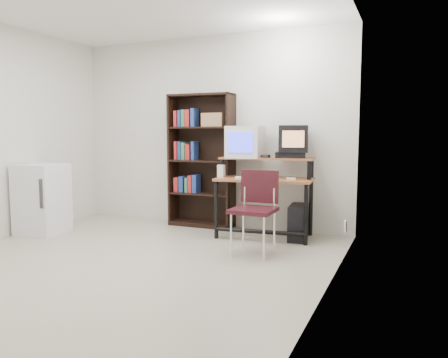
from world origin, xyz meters
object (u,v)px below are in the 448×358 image
at_px(crt_tv, 293,139).
at_px(pc_tower, 298,222).
at_px(computer_desk, 265,182).
at_px(bookshelf, 202,159).
at_px(mini_fridge, 42,199).
at_px(school_chair, 256,202).
at_px(crt_monitor, 245,142).

bearing_deg(crt_tv, pc_tower, -64.88).
xyz_separation_m(computer_desk, pc_tower, (0.42, 0.02, -0.47)).
xyz_separation_m(pc_tower, bookshelf, (-1.42, 0.26, 0.72)).
distance_m(computer_desk, mini_fridge, 2.85).
distance_m(computer_desk, school_chair, 0.76).
bearing_deg(pc_tower, mini_fridge, -168.86).
bearing_deg(mini_fridge, bookshelf, 30.07).
height_order(crt_tv, school_chair, crt_tv).
bearing_deg(school_chair, computer_desk, 100.78).
relative_size(crt_tv, mini_fridge, 0.47).
height_order(pc_tower, bookshelf, bookshelf).
bearing_deg(bookshelf, mini_fridge, -143.99).
distance_m(computer_desk, crt_tv, 0.63).
xyz_separation_m(crt_monitor, school_chair, (0.43, -0.83, -0.62)).
relative_size(school_chair, mini_fridge, 0.99).
relative_size(computer_desk, school_chair, 1.37).
relative_size(pc_tower, bookshelf, 0.25).
bearing_deg(computer_desk, school_chair, -85.29).
height_order(computer_desk, crt_tv, crt_tv).
relative_size(computer_desk, crt_tv, 2.88).
height_order(crt_tv, pc_tower, crt_tv).
xyz_separation_m(crt_tv, mini_fridge, (-2.98, -1.11, -0.77)).
height_order(crt_monitor, pc_tower, crt_monitor).
distance_m(pc_tower, mini_fridge, 3.25).
bearing_deg(bookshelf, school_chair, -42.35).
xyz_separation_m(pc_tower, mini_fridge, (-3.09, -0.97, 0.24)).
height_order(pc_tower, school_chair, school_chair).
height_order(crt_monitor, school_chair, crt_monitor).
relative_size(crt_monitor, bookshelf, 0.25).
relative_size(crt_tv, school_chair, 0.48).
height_order(computer_desk, mini_fridge, computer_desk).
bearing_deg(crt_monitor, mini_fridge, -160.38).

